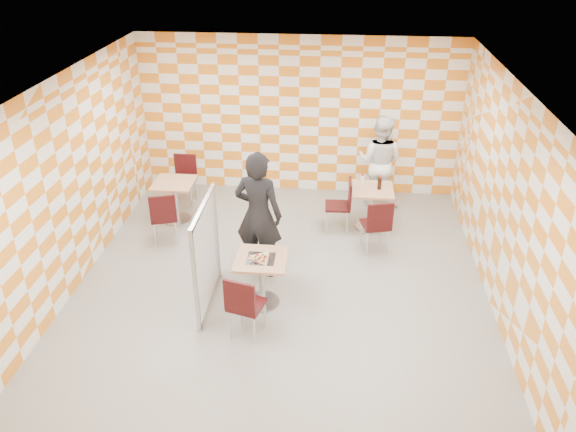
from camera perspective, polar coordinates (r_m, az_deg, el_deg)
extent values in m
plane|color=gray|center=(8.28, -0.83, -7.65)|extent=(7.00, 7.00, 0.00)
plane|color=white|center=(6.95, -1.00, 12.78)|extent=(7.00, 7.00, 0.00)
plane|color=white|center=(10.72, 1.13, 10.08)|extent=(6.00, 0.00, 6.00)
plane|color=white|center=(8.34, -21.87, 2.41)|extent=(0.00, 7.00, 7.00)
plane|color=white|center=(7.79, 21.60, 0.62)|extent=(0.00, 7.00, 7.00)
cube|color=tan|center=(7.65, -2.75, -4.41)|extent=(0.70, 0.70, 0.04)
cylinder|color=#A5A5AA|center=(7.85, -2.69, -6.62)|extent=(0.08, 0.08, 0.70)
cylinder|color=#A5A5AA|center=(8.06, -2.63, -8.69)|extent=(0.50, 0.50, 0.03)
cube|color=tan|center=(9.65, 8.58, 2.65)|extent=(0.70, 0.70, 0.04)
cylinder|color=#A5A5AA|center=(9.81, 8.43, 0.76)|extent=(0.08, 0.08, 0.70)
cylinder|color=#A5A5AA|center=(9.98, 8.29, -1.05)|extent=(0.50, 0.50, 0.03)
cube|color=tan|center=(9.99, -11.53, 3.30)|extent=(0.70, 0.70, 0.04)
cylinder|color=#A5A5AA|center=(10.14, -11.34, 1.46)|extent=(0.08, 0.08, 0.70)
cylinder|color=#A5A5AA|center=(10.30, -11.15, -0.30)|extent=(0.50, 0.50, 0.03)
cube|color=#340A0B|center=(7.30, -4.20, -8.97)|extent=(0.52, 0.52, 0.04)
cube|color=#340A0B|center=(7.01, -4.97, -8.27)|extent=(0.42, 0.15, 0.45)
cylinder|color=silver|center=(7.51, -2.39, -9.96)|extent=(0.03, 0.03, 0.43)
cylinder|color=silver|center=(7.62, -4.78, -9.37)|extent=(0.03, 0.03, 0.43)
cylinder|color=silver|center=(7.27, -3.47, -11.50)|extent=(0.03, 0.03, 0.43)
cylinder|color=silver|center=(7.39, -5.92, -10.86)|extent=(0.03, 0.03, 0.43)
cube|color=#340A0B|center=(9.14, 8.87, -0.89)|extent=(0.51, 0.51, 0.04)
cube|color=#340A0B|center=(8.86, 9.35, -0.10)|extent=(0.42, 0.14, 0.45)
cylinder|color=silver|center=(9.45, 9.45, -1.56)|extent=(0.03, 0.03, 0.43)
cylinder|color=silver|center=(9.35, 7.47, -1.72)|extent=(0.03, 0.03, 0.43)
cylinder|color=silver|center=(9.17, 10.08, -2.60)|extent=(0.03, 0.03, 0.43)
cylinder|color=silver|center=(9.07, 8.03, -2.78)|extent=(0.03, 0.03, 0.43)
cube|color=#340A0B|center=(9.65, 5.05, 1.01)|extent=(0.43, 0.43, 0.04)
cube|color=#340A0B|center=(9.54, 6.32, 2.31)|extent=(0.05, 0.42, 0.45)
cylinder|color=silver|center=(9.90, 4.00, 0.28)|extent=(0.03, 0.03, 0.43)
cylinder|color=silver|center=(9.60, 4.00, -0.67)|extent=(0.03, 0.03, 0.43)
cylinder|color=silver|center=(9.91, 5.96, 0.23)|extent=(0.03, 0.03, 0.43)
cylinder|color=silver|center=(9.62, 6.02, -0.73)|extent=(0.03, 0.03, 0.43)
cube|color=#340A0B|center=(9.50, -12.47, -0.07)|extent=(0.53, 0.53, 0.04)
cube|color=#340A0B|center=(9.20, -12.61, 0.72)|extent=(0.41, 0.16, 0.45)
cylinder|color=silver|center=(9.75, -11.35, -0.72)|extent=(0.03, 0.03, 0.43)
cylinder|color=silver|center=(9.76, -13.34, -0.92)|extent=(0.03, 0.03, 0.43)
cylinder|color=silver|center=(9.46, -11.28, -1.70)|extent=(0.03, 0.03, 0.43)
cylinder|color=silver|center=(9.47, -13.33, -1.90)|extent=(0.03, 0.03, 0.43)
cube|color=#340A0B|center=(10.68, -10.55, 3.44)|extent=(0.43, 0.43, 0.04)
cube|color=#340A0B|center=(10.75, -10.36, 5.09)|extent=(0.42, 0.05, 0.45)
cylinder|color=silver|center=(10.68, -11.57, 1.95)|extent=(0.03, 0.03, 0.43)
cylinder|color=silver|center=(10.58, -9.82, 1.86)|extent=(0.03, 0.03, 0.43)
cylinder|color=silver|center=(10.97, -11.04, 2.74)|extent=(0.03, 0.03, 0.43)
cylinder|color=silver|center=(10.88, -9.33, 2.66)|extent=(0.03, 0.03, 0.43)
cube|color=white|center=(7.71, -8.29, -3.81)|extent=(0.02, 1.30, 1.40)
cube|color=#B2B2B7|center=(7.35, -8.67, 0.94)|extent=(0.05, 1.30, 0.05)
cube|color=#B2B2B7|center=(8.11, -7.93, -8.12)|extent=(0.05, 1.30, 0.05)
cube|color=#B2B2B7|center=(7.19, -9.42, -6.56)|extent=(0.05, 0.05, 1.50)
cylinder|color=#B2B2B7|center=(7.65, -8.96, -11.32)|extent=(0.08, 0.08, 0.05)
cube|color=#B2B2B7|center=(8.25, -7.30, -1.42)|extent=(0.05, 0.05, 1.50)
cylinder|color=#B2B2B7|center=(8.66, -6.99, -5.87)|extent=(0.08, 0.08, 0.05)
imported|color=black|center=(8.21, -3.03, 0.11)|extent=(0.80, 0.61, 1.97)
imported|color=white|center=(10.45, 9.31, 5.49)|extent=(1.02, 0.91, 1.74)
cube|color=silver|center=(7.62, -2.78, -4.35)|extent=(0.38, 0.34, 0.01)
cone|color=tan|center=(7.61, -2.78, -4.27)|extent=(0.40, 0.40, 0.02)
cone|color=#F2D88C|center=(7.62, -2.76, -4.10)|extent=(0.33, 0.33, 0.01)
cylinder|color=maroon|center=(7.53, -3.34, -4.50)|extent=(0.04, 0.04, 0.01)
cylinder|color=maroon|center=(7.52, -2.50, -4.51)|extent=(0.04, 0.04, 0.01)
cylinder|color=maroon|center=(7.58, -2.80, -4.20)|extent=(0.04, 0.04, 0.01)
cylinder|color=maroon|center=(7.63, -3.12, -3.98)|extent=(0.04, 0.04, 0.01)
cylinder|color=maroon|center=(7.60, -2.32, -4.11)|extent=(0.04, 0.04, 0.01)
torus|color=black|center=(7.57, -2.44, -4.25)|extent=(0.03, 0.03, 0.01)
torus|color=black|center=(7.55, -2.99, -4.35)|extent=(0.03, 0.03, 0.01)
torus|color=black|center=(7.63, -2.59, -3.96)|extent=(0.03, 0.03, 0.01)
torus|color=black|center=(7.59, -3.33, -4.16)|extent=(0.03, 0.03, 0.01)
cylinder|color=white|center=(9.74, 7.56, 3.63)|extent=(0.06, 0.06, 0.16)
cylinder|color=red|center=(9.70, 7.60, 4.17)|extent=(0.04, 0.04, 0.04)
cylinder|color=black|center=(9.61, 9.28, 3.27)|extent=(0.07, 0.07, 0.20)
cylinder|color=red|center=(9.56, 9.33, 3.89)|extent=(0.03, 0.03, 0.03)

